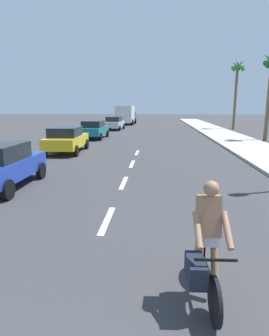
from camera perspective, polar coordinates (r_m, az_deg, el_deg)
ground_plane at (r=19.58m, az=0.93°, el=3.98°), size 160.00×160.00×0.00m
sidewalk_strip at (r=22.43m, az=21.09°, el=4.40°), size 3.60×80.00×0.14m
lane_stripe_2 at (r=7.41m, az=-5.48°, el=-10.25°), size 0.16×1.80×0.01m
lane_stripe_3 at (r=10.78m, az=-2.16°, el=-2.94°), size 0.16×1.80×0.01m
lane_stripe_4 at (r=14.23m, az=-0.48°, el=0.82°), size 0.16×1.80×0.01m
lane_stripe_5 at (r=17.65m, az=0.52°, el=3.07°), size 0.16×1.80×0.01m
cyclist at (r=4.40m, az=13.91°, el=-15.22°), size 0.64×1.71×1.82m
parked_car_blue at (r=10.97m, az=-24.94°, el=0.62°), size 1.86×3.92×1.57m
parked_car_yellow at (r=18.17m, az=-13.40°, el=5.66°), size 2.16×4.44×1.57m
parked_car_teal at (r=25.58m, az=-8.11°, el=7.71°), size 2.06×4.33×1.57m
parked_car_silver at (r=34.69m, az=-4.04°, el=8.98°), size 2.14×4.29×1.57m
delivery_truck at (r=44.53m, az=-1.72°, el=10.59°), size 2.84×6.32×2.80m
palm_tree_distant at (r=37.33m, az=19.77°, el=17.17°), size 1.85×1.77×8.19m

